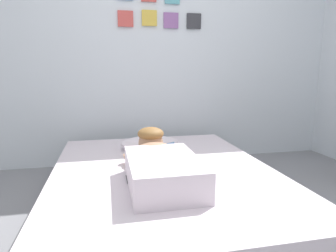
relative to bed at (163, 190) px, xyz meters
name	(u,v)px	position (x,y,z in m)	size (l,w,h in m)	color
ground_plane	(211,242)	(0.21, -0.45, -0.16)	(11.98, 11.98, 0.00)	gray
back_wall	(159,49)	(0.21, 1.27, 1.09)	(3.99, 0.12, 2.50)	silver
bed	(163,190)	(0.00, 0.00, 0.00)	(1.59, 2.07, 0.33)	#4C4742
pillow	(150,143)	(-0.02, 0.56, 0.22)	(0.52, 0.32, 0.11)	silver
person_lying	(159,163)	(-0.06, -0.17, 0.27)	(0.43, 0.92, 0.27)	silver
coffee_cup	(170,147)	(0.14, 0.45, 0.20)	(0.12, 0.09, 0.07)	teal
cell_phone	(132,179)	(-0.24, -0.17, 0.17)	(0.07, 0.14, 0.01)	black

